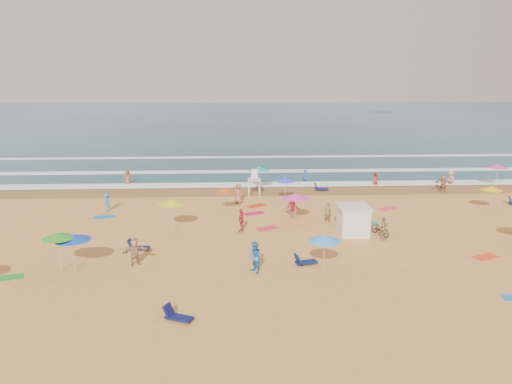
{
  "coord_description": "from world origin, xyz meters",
  "views": [
    {
      "loc": [
        -1.65,
        -34.75,
        11.38
      ],
      "look_at": [
        0.25,
        6.0,
        1.5
      ],
      "focal_mm": 35.0,
      "sensor_mm": 36.0,
      "label": 1
    }
  ],
  "objects": [
    {
      "name": "bicycle",
      "position": [
        8.78,
        -1.34,
        0.49
      ],
      "size": [
        1.34,
        1.97,
        0.98
      ],
      "primitive_type": "imported",
      "rotation": [
        0.0,
        0.0,
        0.41
      ],
      "color": "black",
      "rests_on": "ground"
    },
    {
      "name": "surf_foam",
      "position": [
        0.0,
        21.32,
        0.1
      ],
      "size": [
        200.0,
        18.7,
        0.05
      ],
      "color": "white",
      "rests_on": "ground"
    },
    {
      "name": "loungers",
      "position": [
        5.17,
        -2.71,
        0.17
      ],
      "size": [
        54.22,
        26.69,
        0.34
      ],
      "color": "#0F1D4D",
      "rests_on": "ground"
    },
    {
      "name": "wet_sand",
      "position": [
        0.0,
        12.5,
        0.01
      ],
      "size": [
        220.0,
        220.0,
        0.0
      ],
      "primitive_type": "plane",
      "color": "olive",
      "rests_on": "ground"
    },
    {
      "name": "beachgoers",
      "position": [
        0.12,
        3.8,
        0.82
      ],
      "size": [
        49.22,
        26.94,
        2.14
      ],
      "color": "tan",
      "rests_on": "ground"
    },
    {
      "name": "lifeguard_stand",
      "position": [
        0.32,
        10.79,
        1.05
      ],
      "size": [
        1.2,
        1.2,
        2.1
      ],
      "primitive_type": null,
      "color": "white",
      "rests_on": "ground"
    },
    {
      "name": "ground",
      "position": [
        0.0,
        0.0,
        0.0
      ],
      "size": [
        220.0,
        220.0,
        0.0
      ],
      "primitive_type": "plane",
      "color": "gold",
      "rests_on": "ground"
    },
    {
      "name": "towels",
      "position": [
        -0.15,
        -1.05,
        0.01
      ],
      "size": [
        39.5,
        20.31,
        0.03
      ],
      "color": "#C74318",
      "rests_on": "ground"
    },
    {
      "name": "cabana",
      "position": [
        6.88,
        -1.04,
        1.0
      ],
      "size": [
        2.0,
        2.0,
        2.0
      ],
      "primitive_type": "cube",
      "color": "silver",
      "rests_on": "ground"
    },
    {
      "name": "cabana_roof",
      "position": [
        6.88,
        -1.04,
        2.06
      ],
      "size": [
        2.2,
        2.2,
        0.12
      ],
      "primitive_type": "cube",
      "color": "silver",
      "rests_on": "cabana"
    },
    {
      "name": "beach_umbrellas",
      "position": [
        2.55,
        0.49,
        2.14
      ],
      "size": [
        61.33,
        24.07,
        0.69
      ],
      "color": "green",
      "rests_on": "ground"
    },
    {
      "name": "ocean",
      "position": [
        0.0,
        84.0,
        0.0
      ],
      "size": [
        220.0,
        140.0,
        0.18
      ],
      "primitive_type": "cube",
      "color": "#0C4756",
      "rests_on": "ground"
    }
  ]
}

